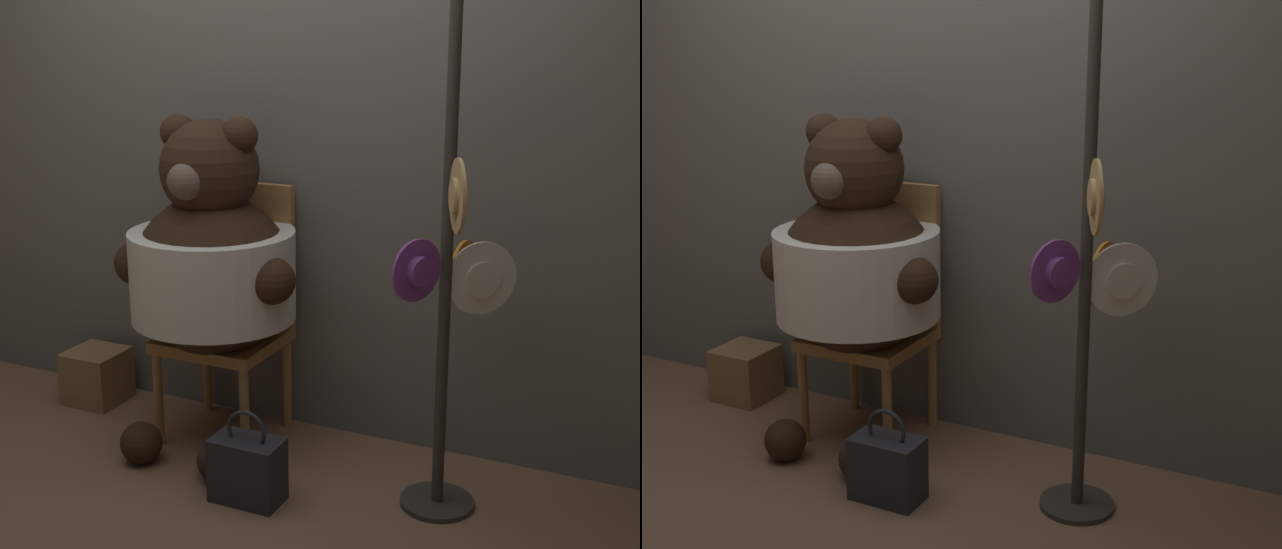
{
  "view_description": "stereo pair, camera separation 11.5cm",
  "coord_description": "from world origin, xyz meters",
  "views": [
    {
      "loc": [
        1.73,
        -2.74,
        1.75
      ],
      "look_at": [
        0.36,
        0.23,
        0.83
      ],
      "focal_mm": 50.0,
      "sensor_mm": 36.0,
      "label": 1
    },
    {
      "loc": [
        1.84,
        -2.69,
        1.75
      ],
      "look_at": [
        0.36,
        0.23,
        0.83
      ],
      "focal_mm": 50.0,
      "sensor_mm": 36.0,
      "label": 2
    }
  ],
  "objects": [
    {
      "name": "wall_back",
      "position": [
        0.0,
        0.65,
        1.39
      ],
      "size": [
        8.0,
        0.1,
        2.77
      ],
      "color": "#66605B",
      "rests_on": "ground_plane"
    },
    {
      "name": "teddy_bear",
      "position": [
        -0.15,
        0.28,
        0.8
      ],
      "size": [
        0.83,
        0.73,
        1.4
      ],
      "color": "black",
      "rests_on": "ground_plane"
    },
    {
      "name": "wooden_crate",
      "position": [
        -0.9,
        0.41,
        0.13
      ],
      "size": [
        0.25,
        0.25,
        0.25
      ],
      "color": "brown",
      "rests_on": "ground_plane"
    },
    {
      "name": "ground_plane",
      "position": [
        0.0,
        0.0,
        0.0
      ],
      "size": [
        14.0,
        14.0,
        0.0
      ],
      "primitive_type": "plane",
      "color": "brown"
    },
    {
      "name": "hat_display_rack",
      "position": [
        0.89,
        0.18,
        0.82
      ],
      "size": [
        0.35,
        0.53,
        1.84
      ],
      "color": "#332D28",
      "rests_on": "ground_plane"
    },
    {
      "name": "chair",
      "position": [
        -0.16,
        0.44,
        0.57
      ],
      "size": [
        0.48,
        0.44,
        1.1
      ],
      "color": "#9E703D",
      "rests_on": "ground_plane"
    },
    {
      "name": "handbag_on_ground",
      "position": [
        0.21,
        -0.1,
        0.13
      ],
      "size": [
        0.27,
        0.16,
        0.37
      ],
      "color": "#232328",
      "rests_on": "ground_plane"
    }
  ]
}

